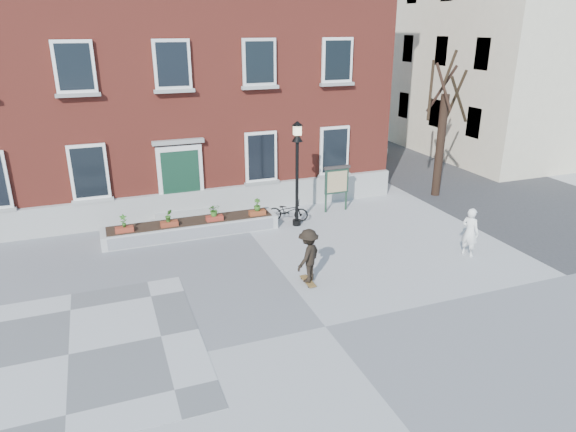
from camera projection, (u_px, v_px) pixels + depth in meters
name	position (u px, v px, depth m)	size (l,w,h in m)	color
ground	(325.00, 327.00, 12.84)	(100.00, 100.00, 0.00)	#9B9B9E
checker_patch	(69.00, 355.00, 11.74)	(6.00, 6.00, 0.01)	#5F5F61
bicycle	(288.00, 211.00, 19.65)	(0.54, 1.55, 0.82)	black
parked_car	(365.00, 137.00, 30.83)	(1.61, 4.62, 1.52)	#ADB0B2
bystander	(470.00, 232.00, 16.56)	(0.59, 0.39, 1.63)	white
brick_building	(153.00, 44.00, 22.24)	(18.40, 10.85, 12.60)	maroon
planter_assembly	(192.00, 227.00, 18.37)	(6.20, 1.12, 1.15)	silver
bare_tree	(442.00, 133.00, 21.86)	(1.83, 1.83, 6.16)	black
side_street	(453.00, 26.00, 33.67)	(15.20, 36.00, 14.50)	#3D3D3F
lamp_post	(297.00, 159.00, 18.49)	(0.40, 0.40, 3.93)	black
notice_board	(337.00, 181.00, 20.41)	(1.10, 0.16, 1.87)	#172F20
skateboarder	(308.00, 256.00, 14.72)	(1.18, 1.12, 1.68)	brown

